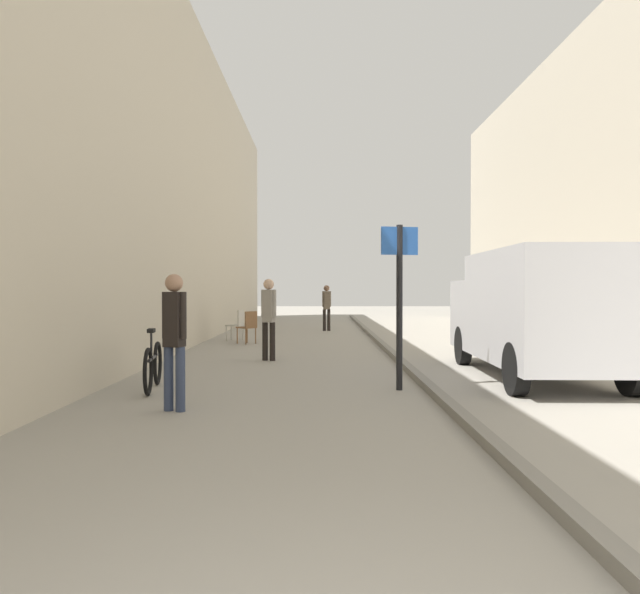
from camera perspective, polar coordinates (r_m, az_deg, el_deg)
ground_plane at (r=14.06m, az=0.64°, el=-5.73°), size 80.00×80.00×0.00m
building_facade_left at (r=15.03m, az=-18.40°, el=12.35°), size 2.38×40.00×9.24m
kerb_strip at (r=14.16m, az=7.07°, el=-5.44°), size 0.16×40.00×0.12m
pedestrian_main_foreground at (r=23.03m, az=0.72°, el=-0.70°), size 0.33×0.23×1.71m
pedestrian_mid_block at (r=8.24m, az=-13.27°, el=-3.18°), size 0.34×0.27×1.79m
pedestrian_far_crossing at (r=13.63m, az=-4.68°, el=-1.53°), size 0.34×0.27×1.81m
delivery_van at (r=11.62m, az=19.32°, el=-1.16°), size 2.03×5.39×2.24m
street_sign_post at (r=9.73m, az=7.48°, el=0.46°), size 0.59×0.15×2.60m
bicycle_leaning at (r=10.09m, az=-15.13°, el=-6.18°), size 0.29×1.76×0.98m
cafe_chair_near_window at (r=17.80m, az=-6.55°, el=-2.59°), size 0.62×0.62×0.94m
cafe_chair_by_doorway at (r=18.86m, az=-7.58°, el=-2.39°), size 0.54×0.54×0.94m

